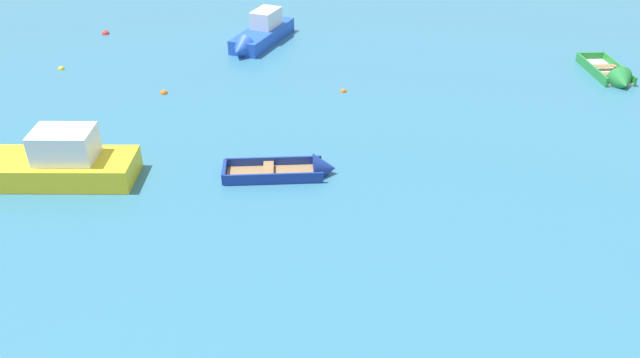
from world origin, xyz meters
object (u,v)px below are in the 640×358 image
(motor_launch_blue_foreground_center, at_px, (259,35))
(mooring_buoy_far_field, at_px, (164,93))
(mooring_buoy_between_boats_left, at_px, (343,92))
(rowboat_green_outer_left, at_px, (615,78))
(mooring_buoy_midfield, at_px, (61,69))
(mooring_buoy_central, at_px, (106,34))
(rowboat_deep_blue_near_right, at_px, (302,170))
(motor_launch_yellow_back_row_left, at_px, (39,164))

(motor_launch_blue_foreground_center, xyz_separation_m, mooring_buoy_far_field, (-2.44, -7.41, -0.56))
(motor_launch_blue_foreground_center, bearing_deg, mooring_buoy_between_boats_left, -43.75)
(rowboat_green_outer_left, xyz_separation_m, mooring_buoy_midfield, (-27.14, -4.13, -0.20))
(rowboat_green_outer_left, height_order, mooring_buoy_central, rowboat_green_outer_left)
(mooring_buoy_central, distance_m, mooring_buoy_between_boats_left, 15.93)
(rowboat_deep_blue_near_right, height_order, motor_launch_blue_foreground_center, motor_launch_blue_foreground_center)
(motor_launch_blue_foreground_center, bearing_deg, mooring_buoy_midfield, -147.20)
(motor_launch_yellow_back_row_left, relative_size, motor_launch_blue_foreground_center, 1.15)
(mooring_buoy_midfield, distance_m, mooring_buoy_far_field, 6.58)
(motor_launch_blue_foreground_center, distance_m, mooring_buoy_midfield, 10.47)
(motor_launch_yellow_back_row_left, distance_m, motor_launch_blue_foreground_center, 15.85)
(motor_launch_yellow_back_row_left, relative_size, mooring_buoy_far_field, 19.54)
(motor_launch_yellow_back_row_left, distance_m, mooring_buoy_between_boats_left, 13.63)
(rowboat_deep_blue_near_right, xyz_separation_m, mooring_buoy_far_field, (-8.02, 5.78, -0.19))
(mooring_buoy_central, bearing_deg, mooring_buoy_between_boats_left, -19.50)
(rowboat_deep_blue_near_right, xyz_separation_m, mooring_buoy_central, (-14.88, 13.04, -0.19))
(mooring_buoy_central, bearing_deg, mooring_buoy_midfield, -84.67)
(motor_launch_yellow_back_row_left, height_order, mooring_buoy_midfield, motor_launch_yellow_back_row_left)
(mooring_buoy_midfield, xyz_separation_m, mooring_buoy_far_field, (6.35, -1.74, 0.00))
(motor_launch_yellow_back_row_left, height_order, motor_launch_blue_foreground_center, motor_launch_yellow_back_row_left)
(motor_launch_blue_foreground_center, height_order, mooring_buoy_far_field, motor_launch_blue_foreground_center)
(rowboat_deep_blue_near_right, bearing_deg, mooring_buoy_midfield, 152.35)
(mooring_buoy_central, distance_m, mooring_buoy_midfield, 5.54)
(motor_launch_blue_foreground_center, distance_m, mooring_buoy_central, 9.32)
(rowboat_deep_blue_near_right, xyz_separation_m, mooring_buoy_between_boats_left, (0.14, 7.73, -0.19))
(rowboat_green_outer_left, xyz_separation_m, motor_launch_yellow_back_row_left, (-21.90, -13.91, 0.44))
(motor_launch_yellow_back_row_left, bearing_deg, mooring_buoy_central, 110.61)
(rowboat_green_outer_left, height_order, mooring_buoy_far_field, rowboat_green_outer_left)
(rowboat_deep_blue_near_right, relative_size, mooring_buoy_central, 9.72)
(mooring_buoy_far_field, bearing_deg, mooring_buoy_between_boats_left, 13.40)
(mooring_buoy_central, relative_size, mooring_buoy_midfield, 1.39)
(rowboat_green_outer_left, relative_size, mooring_buoy_midfield, 13.59)
(rowboat_green_outer_left, height_order, motor_launch_blue_foreground_center, motor_launch_blue_foreground_center)
(rowboat_green_outer_left, height_order, motor_launch_yellow_back_row_left, motor_launch_yellow_back_row_left)
(rowboat_deep_blue_near_right, height_order, mooring_buoy_central, rowboat_deep_blue_near_right)
(motor_launch_yellow_back_row_left, distance_m, mooring_buoy_midfield, 11.11)
(mooring_buoy_between_boats_left, bearing_deg, rowboat_green_outer_left, 17.27)
(mooring_buoy_midfield, height_order, mooring_buoy_between_boats_left, mooring_buoy_midfield)
(rowboat_deep_blue_near_right, distance_m, mooring_buoy_between_boats_left, 7.73)
(motor_launch_yellow_back_row_left, xyz_separation_m, rowboat_deep_blue_near_right, (9.12, 2.25, -0.46))
(rowboat_green_outer_left, bearing_deg, mooring_buoy_midfield, -171.35)
(rowboat_green_outer_left, xyz_separation_m, mooring_buoy_far_field, (-20.79, -5.87, -0.20))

